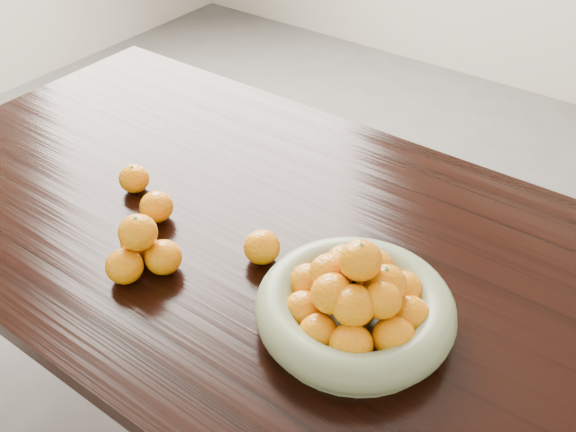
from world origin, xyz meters
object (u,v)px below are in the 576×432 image
Objects in this scene: dining_table at (288,270)px; fruit_bowl at (356,304)px; orange_pyramid at (141,249)px; loose_orange_0 at (134,179)px.

fruit_bowl is (0.24, -0.12, 0.14)m from dining_table.
dining_table is 0.30m from fruit_bowl.
dining_table is at bearing 152.64° from fruit_bowl.
fruit_bowl is 2.40× the size of orange_pyramid.
orange_pyramid is 0.27m from loose_orange_0.
dining_table is 13.51× the size of orange_pyramid.
dining_table is 0.33m from orange_pyramid.
orange_pyramid is at bearing -126.49° from dining_table.
orange_pyramid reaches higher than loose_orange_0.
fruit_bowl reaches higher than dining_table.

